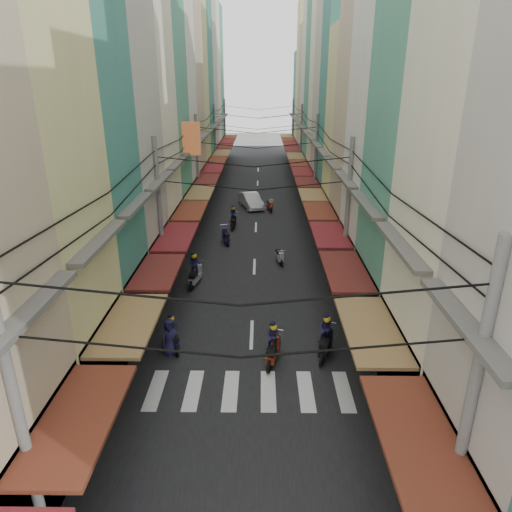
# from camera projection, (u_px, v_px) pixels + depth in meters

# --- Properties ---
(ground) EXTENTS (160.00, 160.00, 0.00)m
(ground) POSITION_uv_depth(u_px,v_px,m) (253.00, 313.00, 22.55)
(ground) COLOR slate
(ground) RESTS_ON ground
(road) EXTENTS (10.00, 80.00, 0.02)m
(road) POSITION_uv_depth(u_px,v_px,m) (257.00, 207.00, 41.17)
(road) COLOR black
(road) RESTS_ON ground
(sidewalk_left) EXTENTS (3.00, 80.00, 0.06)m
(sidewalk_left) POSITION_uv_depth(u_px,v_px,m) (185.00, 207.00, 41.24)
(sidewalk_left) COLOR slate
(sidewalk_left) RESTS_ON ground
(sidewalk_right) EXTENTS (3.00, 80.00, 0.06)m
(sidewalk_right) POSITION_uv_depth(u_px,v_px,m) (329.00, 207.00, 41.10)
(sidewalk_right) COLOR slate
(sidewalk_right) RESTS_ON ground
(crosswalk) EXTENTS (7.55, 2.40, 0.01)m
(crosswalk) POSITION_uv_depth(u_px,v_px,m) (249.00, 390.00, 16.95)
(crosswalk) COLOR silver
(crosswalk) RESTS_ON ground
(building_row_left) EXTENTS (7.80, 67.67, 23.70)m
(building_row_left) POSITION_uv_depth(u_px,v_px,m) (152.00, 94.00, 34.51)
(building_row_left) COLOR silver
(building_row_left) RESTS_ON ground
(building_row_right) EXTENTS (7.80, 68.98, 22.59)m
(building_row_right) POSITION_uv_depth(u_px,v_px,m) (361.00, 99.00, 34.36)
(building_row_right) COLOR #3A8072
(building_row_right) RESTS_ON ground
(utility_poles) EXTENTS (10.20, 66.13, 8.20)m
(utility_poles) POSITION_uv_depth(u_px,v_px,m) (256.00, 139.00, 34.14)
(utility_poles) COLOR slate
(utility_poles) RESTS_ON ground
(white_car) EXTENTS (4.93, 3.04, 1.63)m
(white_car) POSITION_uv_depth(u_px,v_px,m) (251.00, 208.00, 41.03)
(white_car) COLOR silver
(white_car) RESTS_ON ground
(bicycle) EXTENTS (1.79, 0.74, 1.21)m
(bicycle) POSITION_uv_depth(u_px,v_px,m) (367.00, 320.00, 21.94)
(bicycle) COLOR black
(bicycle) RESTS_ON ground
(moving_scooters) EXTENTS (6.97, 24.80, 1.99)m
(moving_scooters) POSITION_uv_depth(u_px,v_px,m) (244.00, 275.00, 25.52)
(moving_scooters) COLOR black
(moving_scooters) RESTS_ON ground
(parked_scooters) EXTENTS (13.09, 13.59, 1.01)m
(parked_scooters) POSITION_uv_depth(u_px,v_px,m) (344.00, 342.00, 19.25)
(parked_scooters) COLOR black
(parked_scooters) RESTS_ON ground
(pedestrians) EXTENTS (13.33, 22.52, 2.14)m
(pedestrians) POSITION_uv_depth(u_px,v_px,m) (179.00, 260.00, 26.34)
(pedestrians) COLOR #251F2A
(pedestrians) RESTS_ON ground
(market_umbrella) EXTENTS (2.34, 2.34, 2.47)m
(market_umbrella) POSITION_uv_depth(u_px,v_px,m) (440.00, 384.00, 13.86)
(market_umbrella) COLOR #B2B2B7
(market_umbrella) RESTS_ON ground
(traffic_sign) EXTENTS (0.10, 0.68, 3.09)m
(traffic_sign) POSITION_uv_depth(u_px,v_px,m) (385.00, 322.00, 17.22)
(traffic_sign) COLOR slate
(traffic_sign) RESTS_ON ground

